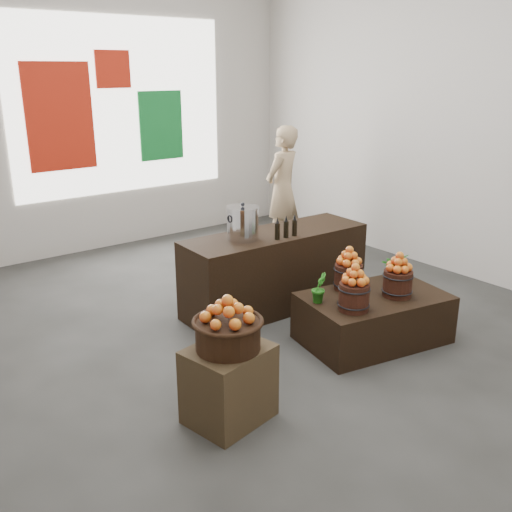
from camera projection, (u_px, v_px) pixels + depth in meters
ground at (256, 325)px, 5.87m from camera, size 7.00×7.00×0.00m
back_wall at (101, 107)px, 7.87m from camera, size 6.00×0.04×4.00m
back_opening at (122, 106)px, 8.03m from camera, size 3.20×0.02×2.40m
deco_red_left at (60, 117)px, 7.53m from camera, size 0.90×0.04×1.40m
deco_green_right at (161, 126)px, 8.46m from camera, size 0.70×0.04×1.00m
deco_red_upper at (113, 69)px, 7.80m from camera, size 0.50×0.04×0.50m
crate at (229, 384)px, 4.22m from camera, size 0.67×0.58×0.59m
wicker_basket at (228, 335)px, 4.09m from camera, size 0.47×0.47×0.21m
apples_in_basket at (228, 309)px, 4.03m from camera, size 0.37×0.37×0.20m
display_table at (373, 318)px, 5.48m from camera, size 1.49×1.08×0.47m
apple_bucket_front_left at (354, 297)px, 5.05m from camera, size 0.27×0.27×0.25m
apples_in_bucket_front_left at (355, 274)px, 4.98m from camera, size 0.20×0.20×0.18m
apple_bucket_front_right at (397, 283)px, 5.36m from camera, size 0.27×0.27×0.25m
apples_in_bucket_front_right at (399, 262)px, 5.29m from camera, size 0.20×0.20×0.18m
apple_bucket_rear at (348, 277)px, 5.52m from camera, size 0.27×0.27×0.25m
apples_in_bucket_rear at (349, 256)px, 5.45m from camera, size 0.20×0.20×0.18m
herb_garnish_right at (394, 267)px, 5.73m from camera, size 0.27×0.24×0.29m
herb_garnish_left at (319, 288)px, 5.21m from camera, size 0.19×0.18×0.28m
counter at (275, 270)px, 6.20m from camera, size 2.10×0.73×0.85m
stock_pot_left at (243, 224)px, 5.78m from camera, size 0.32×0.32×0.32m
oil_cruets at (288, 226)px, 5.87m from camera, size 0.23×0.06×0.24m
shopper at (282, 189)px, 8.03m from camera, size 0.75×0.61×1.77m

